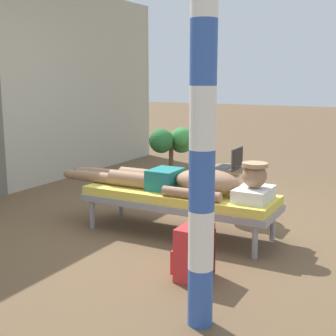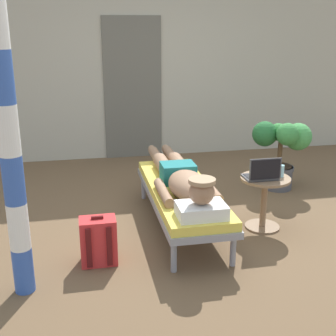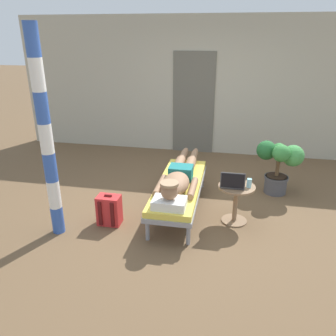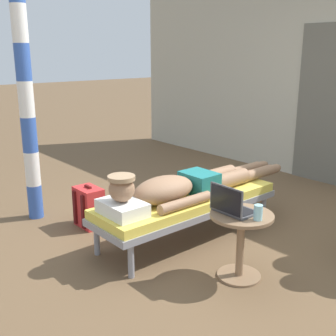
# 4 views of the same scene
# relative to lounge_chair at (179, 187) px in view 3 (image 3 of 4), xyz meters

# --- Properties ---
(ground_plane) EXTENTS (40.00, 40.00, 0.00)m
(ground_plane) POSITION_rel_lounge_chair_xyz_m (0.20, 0.10, -0.35)
(ground_plane) COLOR brown
(house_wall_back) EXTENTS (7.60, 0.20, 2.70)m
(house_wall_back) POSITION_rel_lounge_chair_xyz_m (-0.00, 2.68, 1.00)
(house_wall_back) COLOR #B2AD99
(house_wall_back) RESTS_ON ground
(house_door_panel) EXTENTS (0.84, 0.03, 2.04)m
(house_door_panel) POSITION_rel_lounge_chair_xyz_m (-0.13, 2.57, 0.67)
(house_door_panel) COLOR #625F54
(house_door_panel) RESTS_ON ground
(lounge_chair) EXTENTS (0.60, 1.85, 0.42)m
(lounge_chair) POSITION_rel_lounge_chair_xyz_m (0.00, 0.00, 0.00)
(lounge_chair) COLOR gray
(lounge_chair) RESTS_ON ground
(person_reclining) EXTENTS (0.53, 2.17, 0.33)m
(person_reclining) POSITION_rel_lounge_chair_xyz_m (0.00, -0.05, 0.17)
(person_reclining) COLOR white
(person_reclining) RESTS_ON lounge_chair
(side_table) EXTENTS (0.48, 0.48, 0.52)m
(side_table) POSITION_rel_lounge_chair_xyz_m (0.79, -0.18, 0.01)
(side_table) COLOR #8C6B4C
(side_table) RESTS_ON ground
(laptop) EXTENTS (0.31, 0.24, 0.23)m
(laptop) POSITION_rel_lounge_chair_xyz_m (0.73, -0.23, 0.24)
(laptop) COLOR #4C4C51
(laptop) RESTS_ON side_table
(drink_glass) EXTENTS (0.06, 0.06, 0.11)m
(drink_glass) POSITION_rel_lounge_chair_xyz_m (0.94, -0.18, 0.24)
(drink_glass) COLOR #99D8E5
(drink_glass) RESTS_ON side_table
(backpack) EXTENTS (0.30, 0.26, 0.42)m
(backpack) POSITION_rel_lounge_chair_xyz_m (-0.84, -0.55, -0.15)
(backpack) COLOR red
(backpack) RESTS_ON ground
(potted_plant) EXTENTS (0.70, 0.47, 0.84)m
(potted_plant) POSITION_rel_lounge_chair_xyz_m (1.42, 0.82, 0.17)
(potted_plant) COLOR #4C4C51
(potted_plant) RESTS_ON ground
(porch_post) EXTENTS (0.15, 0.15, 2.48)m
(porch_post) POSITION_rel_lounge_chair_xyz_m (-1.41, -0.87, 0.89)
(porch_post) COLOR #3359B2
(porch_post) RESTS_ON ground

